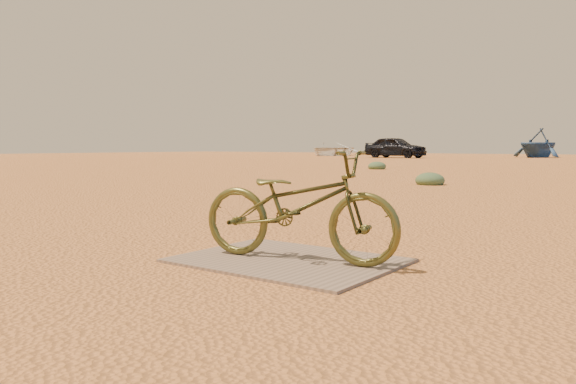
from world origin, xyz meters
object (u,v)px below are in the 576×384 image
Objects in this scene: plywood_board at (288,260)px; car at (395,147)px; bicycle at (298,205)px; boat_near_left at (331,149)px; boat_far_left at (538,143)px.

plywood_board is 38.77m from car.
plywood_board is 0.44m from bicycle.
boat_far_left reaches higher than boat_near_left.
boat_far_left reaches higher than car.
car is at bearing 13.91° from bicycle.
bicycle is at bearing -57.95° from boat_far_left.
plywood_board is at bearing -59.31° from boat_near_left.
boat_near_left is at bearing 65.08° from car.
boat_near_left is at bearing -151.45° from boat_far_left.
boat_near_left is at bearing 121.54° from plywood_board.
boat_far_left is at bearing -0.42° from bicycle.
boat_near_left is (-8.86, 5.06, -0.20)m from car.
bicycle is 0.28× the size of boat_near_left.
plywood_board is 43.06m from boat_far_left.
car is 1.09× the size of boat_far_left.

